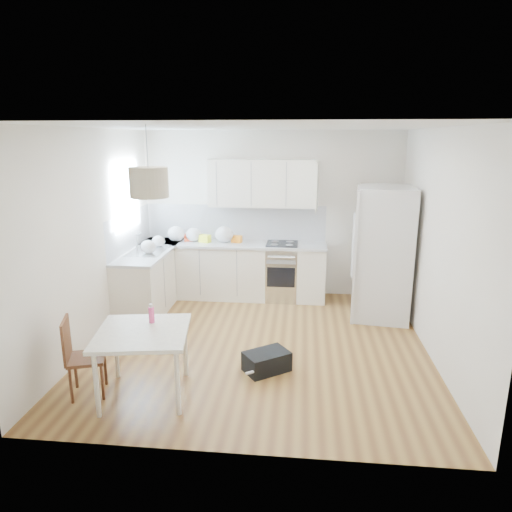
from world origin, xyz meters
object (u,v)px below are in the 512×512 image
at_px(dining_table, 143,338).
at_px(gym_bag, 267,361).
at_px(refrigerator, 384,253).
at_px(dining_chair, 87,356).

height_order(dining_table, gym_bag, dining_table).
bearing_deg(gym_bag, refrigerator, 15.07).
relative_size(refrigerator, dining_table, 1.87).
bearing_deg(dining_table, refrigerator, 33.33).
height_order(dining_chair, gym_bag, dining_chair).
distance_m(dining_table, gym_bag, 1.45).
xyz_separation_m(refrigerator, gym_bag, (-1.56, -1.89, -0.84)).
xyz_separation_m(refrigerator, dining_chair, (-3.35, -2.56, -0.54)).
relative_size(refrigerator, dining_chair, 2.28).
distance_m(dining_table, dining_chair, 0.63).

